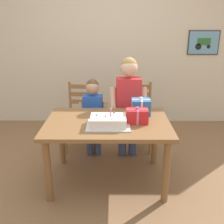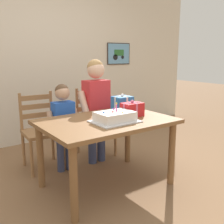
% 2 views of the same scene
% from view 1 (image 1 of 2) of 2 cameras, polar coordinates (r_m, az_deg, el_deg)
% --- Properties ---
extents(ground_plane, '(20.00, 20.00, 0.00)m').
position_cam_1_polar(ground_plane, '(3.14, -0.91, -14.36)').
color(ground_plane, '#846042').
extents(back_wall, '(6.40, 0.11, 2.60)m').
position_cam_1_polar(back_wall, '(4.54, -0.41, 13.75)').
color(back_wall, beige).
rests_on(back_wall, ground).
extents(dining_table, '(1.32, 0.90, 0.72)m').
position_cam_1_polar(dining_table, '(2.85, -0.97, -3.88)').
color(dining_table, brown).
rests_on(dining_table, ground).
extents(birthday_cake, '(0.44, 0.34, 0.19)m').
position_cam_1_polar(birthday_cake, '(2.67, -0.82, -2.06)').
color(birthday_cake, silver).
rests_on(birthday_cake, dining_table).
extents(gift_box_red_large, '(0.23, 0.16, 0.18)m').
position_cam_1_polar(gift_box_red_large, '(2.76, 5.44, -0.85)').
color(gift_box_red_large, red).
rests_on(gift_box_red_large, dining_table).
extents(gift_box_beside_cake, '(0.21, 0.18, 0.21)m').
position_cam_1_polar(gift_box_beside_cake, '(3.01, 6.26, 1.11)').
color(gift_box_beside_cake, '#286BB7').
rests_on(gift_box_beside_cake, dining_table).
extents(chair_left, '(0.45, 0.45, 0.92)m').
position_cam_1_polar(chair_left, '(3.73, -6.53, -0.81)').
color(chair_left, '#996B42').
rests_on(chair_left, ground).
extents(chair_right, '(0.44, 0.44, 0.92)m').
position_cam_1_polar(chair_right, '(3.72, 5.29, -0.83)').
color(chair_right, '#996B42').
rests_on(chair_right, ground).
extents(child_older, '(0.48, 0.27, 1.32)m').
position_cam_1_polar(child_older, '(3.35, 3.56, 2.96)').
color(child_older, '#38426B').
rests_on(child_older, ground).
extents(child_younger, '(0.38, 0.22, 1.04)m').
position_cam_1_polar(child_younger, '(3.41, -4.13, 0.28)').
color(child_younger, '#38426B').
rests_on(child_younger, ground).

